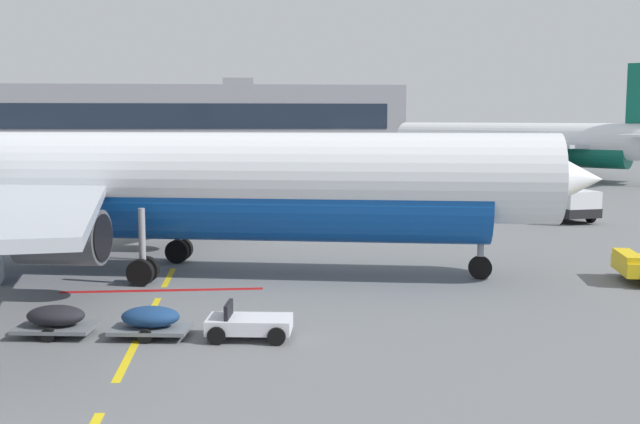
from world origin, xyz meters
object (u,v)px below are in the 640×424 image
(baggage_train, at_px, (152,321))
(fuel_service_truck, at_px, (554,195))
(airliner_mid_left, at_px, (523,143))
(airliner_foreground, at_px, (192,184))

(baggage_train, bearing_deg, fuel_service_truck, 48.95)
(airliner_mid_left, bearing_deg, fuel_service_truck, -106.09)
(airliner_mid_left, relative_size, fuel_service_truck, 4.08)
(airliner_foreground, relative_size, fuel_service_truck, 4.74)
(airliner_foreground, bearing_deg, baggage_train, -93.17)
(airliner_foreground, relative_size, airliner_mid_left, 1.16)
(fuel_service_truck, relative_size, baggage_train, 0.84)
(airliner_foreground, xyz_separation_m, baggage_train, (-0.57, -10.31, -3.42))
(airliner_foreground, distance_m, fuel_service_truck, 28.81)
(airliner_mid_left, bearing_deg, baggage_train, -118.51)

